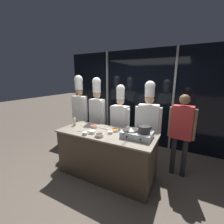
# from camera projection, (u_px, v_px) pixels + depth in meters

# --- Properties ---
(ground_plane) EXTENTS (24.00, 24.00, 0.00)m
(ground_plane) POSITION_uv_depth(u_px,v_px,m) (106.00, 174.00, 3.09)
(ground_plane) COLOR brown
(window_wall_back) EXTENTS (4.62, 0.09, 2.70)m
(window_wall_back) POSITION_uv_depth(u_px,v_px,m) (137.00, 98.00, 4.37)
(window_wall_back) COLOR black
(window_wall_back) RESTS_ON ground_plane
(demo_counter) EXTENTS (1.91, 0.78, 0.92)m
(demo_counter) POSITION_uv_depth(u_px,v_px,m) (106.00, 154.00, 2.99)
(demo_counter) COLOR #4C3D2D
(demo_counter) RESTS_ON ground_plane
(portable_stove) EXTENTS (0.52, 0.37, 0.12)m
(portable_stove) POSITION_uv_depth(u_px,v_px,m) (137.00, 134.00, 2.62)
(portable_stove) COLOR #B2B5BA
(portable_stove) RESTS_ON demo_counter
(frying_pan) EXTENTS (0.29, 0.50, 0.04)m
(frying_pan) POSITION_uv_depth(u_px,v_px,m) (131.00, 129.00, 2.65)
(frying_pan) COLOR #38332D
(frying_pan) RESTS_ON portable_stove
(stock_pot) EXTENTS (0.24, 0.21, 0.11)m
(stock_pot) POSITION_uv_depth(u_px,v_px,m) (144.00, 129.00, 2.54)
(stock_pot) COLOR #333335
(stock_pot) RESTS_ON portable_stove
(squeeze_bottle_oil) EXTENTS (0.06, 0.06, 0.20)m
(squeeze_bottle_oil) POSITION_uv_depth(u_px,v_px,m) (75.00, 121.00, 3.27)
(squeeze_bottle_oil) COLOR beige
(squeeze_bottle_oil) RESTS_ON demo_counter
(prep_bowl_bean_sprouts) EXTENTS (0.09, 0.09, 0.05)m
(prep_bowl_bean_sprouts) POSITION_uv_depth(u_px,v_px,m) (85.00, 133.00, 2.74)
(prep_bowl_bean_sprouts) COLOR silver
(prep_bowl_bean_sprouts) RESTS_ON demo_counter
(prep_bowl_carrots) EXTENTS (0.16, 0.16, 0.05)m
(prep_bowl_carrots) POSITION_uv_depth(u_px,v_px,m) (115.00, 130.00, 2.94)
(prep_bowl_carrots) COLOR silver
(prep_bowl_carrots) RESTS_ON demo_counter
(prep_bowl_shrimp) EXTENTS (0.10, 0.10, 0.04)m
(prep_bowl_shrimp) POSITION_uv_depth(u_px,v_px,m) (110.00, 132.00, 2.82)
(prep_bowl_shrimp) COLOR silver
(prep_bowl_shrimp) RESTS_ON demo_counter
(prep_bowl_chili_flakes) EXTENTS (0.15, 0.15, 0.05)m
(prep_bowl_chili_flakes) POSITION_uv_depth(u_px,v_px,m) (94.00, 126.00, 3.16)
(prep_bowl_chili_flakes) COLOR silver
(prep_bowl_chili_flakes) RESTS_ON demo_counter
(prep_bowl_chicken) EXTENTS (0.15, 0.15, 0.05)m
(prep_bowl_chicken) POSITION_uv_depth(u_px,v_px,m) (92.00, 132.00, 2.83)
(prep_bowl_chicken) COLOR silver
(prep_bowl_chicken) RESTS_ON demo_counter
(prep_bowl_soy_glaze) EXTENTS (0.16, 0.16, 0.06)m
(prep_bowl_soy_glaze) POSITION_uv_depth(u_px,v_px,m) (99.00, 135.00, 2.66)
(prep_bowl_soy_glaze) COLOR silver
(prep_bowl_soy_glaze) RESTS_ON demo_counter
(serving_spoon_slotted) EXTENTS (0.23, 0.14, 0.02)m
(serving_spoon_slotted) POSITION_uv_depth(u_px,v_px,m) (85.00, 131.00, 2.93)
(serving_spoon_slotted) COLOR #B2B5BA
(serving_spoon_slotted) RESTS_ON demo_counter
(serving_spoon_solid) EXTENTS (0.25, 0.06, 0.02)m
(serving_spoon_solid) POSITION_uv_depth(u_px,v_px,m) (106.00, 129.00, 3.06)
(serving_spoon_solid) COLOR #B2B5BA
(serving_spoon_solid) RESTS_ON demo_counter
(chef_head) EXTENTS (0.48, 0.22, 2.01)m
(chef_head) POSITION_uv_depth(u_px,v_px,m) (80.00, 106.00, 3.97)
(chef_head) COLOR #4C4C51
(chef_head) RESTS_ON ground_plane
(chef_sous) EXTENTS (0.48, 0.24, 1.95)m
(chef_sous) POSITION_uv_depth(u_px,v_px,m) (97.00, 110.00, 3.74)
(chef_sous) COLOR #2D3856
(chef_sous) RESTS_ON ground_plane
(chef_line) EXTENTS (0.51, 0.24, 1.80)m
(chef_line) POSITION_uv_depth(u_px,v_px,m) (120.00, 118.00, 3.45)
(chef_line) COLOR #232326
(chef_line) RESTS_ON ground_plane
(chef_pastry) EXTENTS (0.55, 0.28, 1.89)m
(chef_pastry) POSITION_uv_depth(u_px,v_px,m) (148.00, 119.00, 3.15)
(chef_pastry) COLOR #2D3856
(chef_pastry) RESTS_ON ground_plane
(person_guest) EXTENTS (0.48, 0.22, 1.65)m
(person_guest) POSITION_uv_depth(u_px,v_px,m) (182.00, 128.00, 2.87)
(person_guest) COLOR #232326
(person_guest) RESTS_ON ground_plane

